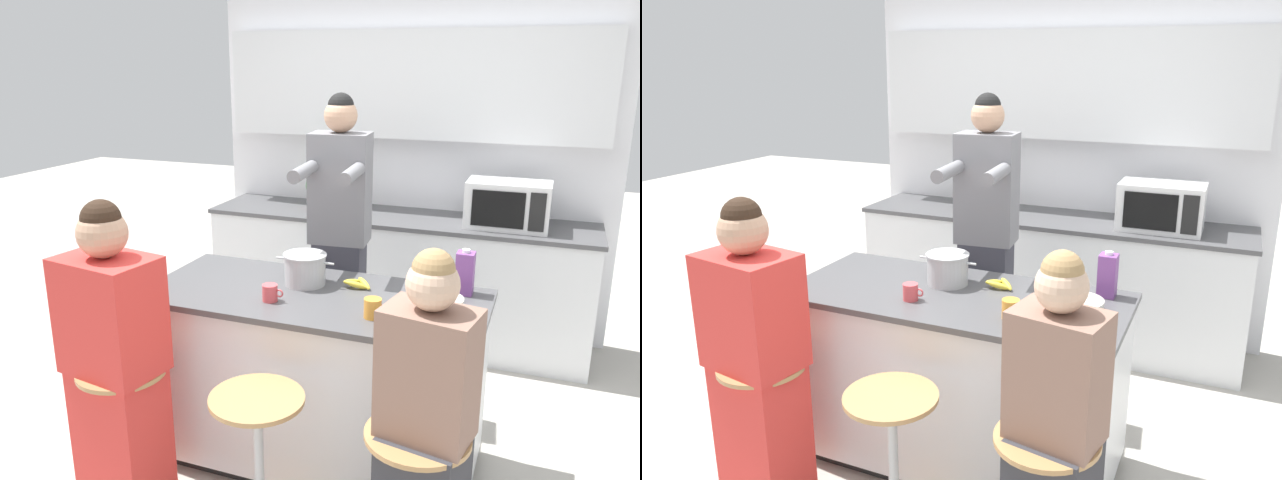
# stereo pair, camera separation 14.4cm
# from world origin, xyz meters

# --- Properties ---
(ground_plane) EXTENTS (16.00, 16.00, 0.00)m
(ground_plane) POSITION_xyz_m (0.00, 0.00, 0.00)
(ground_plane) COLOR #B2ADA3
(wall_back) EXTENTS (2.94, 0.22, 2.70)m
(wall_back) POSITION_xyz_m (0.00, 1.90, 1.54)
(wall_back) COLOR white
(wall_back) RESTS_ON ground_plane
(back_counter) EXTENTS (2.74, 0.61, 0.92)m
(back_counter) POSITION_xyz_m (0.00, 1.61, 0.46)
(back_counter) COLOR silver
(back_counter) RESTS_ON ground_plane
(kitchen_island) EXTENTS (1.65, 0.75, 0.91)m
(kitchen_island) POSITION_xyz_m (0.00, 0.00, 0.46)
(kitchen_island) COLOR black
(kitchen_island) RESTS_ON ground_plane
(bar_stool_leftmost) EXTENTS (0.39, 0.39, 0.70)m
(bar_stool_leftmost) POSITION_xyz_m (-0.66, -0.63, 0.39)
(bar_stool_leftmost) COLOR tan
(bar_stool_leftmost) RESTS_ON ground_plane
(bar_stool_center) EXTENTS (0.39, 0.39, 0.70)m
(bar_stool_center) POSITION_xyz_m (0.00, -0.64, 0.39)
(bar_stool_center) COLOR tan
(bar_stool_center) RESTS_ON ground_plane
(person_cooking) EXTENTS (0.38, 0.59, 1.83)m
(person_cooking) POSITION_xyz_m (-0.09, 0.61, 0.92)
(person_cooking) COLOR #383842
(person_cooking) RESTS_ON ground_plane
(person_wrapped_blanket) EXTENTS (0.45, 0.35, 1.46)m
(person_wrapped_blanket) POSITION_xyz_m (-0.68, -0.65, 0.70)
(person_wrapped_blanket) COLOR red
(person_wrapped_blanket) RESTS_ON ground_plane
(person_seated_near) EXTENTS (0.36, 0.31, 1.40)m
(person_seated_near) POSITION_xyz_m (0.68, -0.65, 0.65)
(person_seated_near) COLOR #333338
(person_seated_near) RESTS_ON ground_plane
(cooking_pot) EXTENTS (0.31, 0.22, 0.16)m
(cooking_pot) POSITION_xyz_m (-0.09, 0.11, 0.99)
(cooking_pot) COLOR #B7BABC
(cooking_pot) RESTS_ON kitchen_island
(fruit_bowl) EXTENTS (0.22, 0.22, 0.06)m
(fruit_bowl) POSITION_xyz_m (0.60, 0.03, 0.94)
(fruit_bowl) COLOR silver
(fruit_bowl) RESTS_ON kitchen_island
(coffee_cup_near) EXTENTS (0.11, 0.08, 0.09)m
(coffee_cup_near) POSITION_xyz_m (0.34, -0.18, 0.96)
(coffee_cup_near) COLOR orange
(coffee_cup_near) RESTS_ON kitchen_island
(coffee_cup_far) EXTENTS (0.10, 0.07, 0.08)m
(coffee_cup_far) POSITION_xyz_m (-0.16, -0.16, 0.95)
(coffee_cup_far) COLOR #DB4C51
(coffee_cup_far) RESTS_ON kitchen_island
(banana_bunch) EXTENTS (0.16, 0.11, 0.05)m
(banana_bunch) POSITION_xyz_m (0.17, 0.15, 0.93)
(banana_bunch) COLOR yellow
(banana_bunch) RESTS_ON kitchen_island
(juice_carton) EXTENTS (0.08, 0.08, 0.22)m
(juice_carton) POSITION_xyz_m (0.67, 0.26, 1.02)
(juice_carton) COLOR #7A428E
(juice_carton) RESTS_ON kitchen_island
(microwave) EXTENTS (0.53, 0.34, 0.31)m
(microwave) POSITION_xyz_m (0.75, 1.57, 1.08)
(microwave) COLOR white
(microwave) RESTS_ON back_counter
(potted_plant) EXTENTS (0.18, 0.18, 0.27)m
(potted_plant) POSITION_xyz_m (-0.61, 1.61, 1.06)
(potted_plant) COLOR #93563D
(potted_plant) RESTS_ON back_counter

